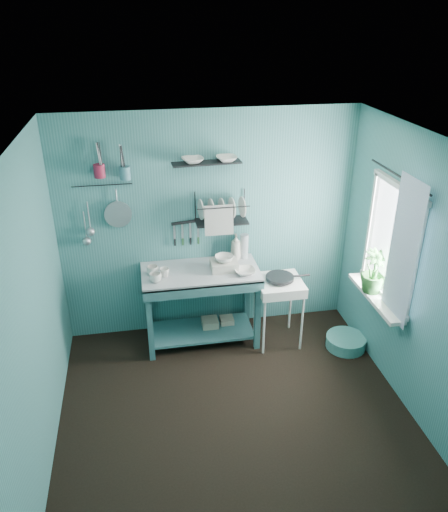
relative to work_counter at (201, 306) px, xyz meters
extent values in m
plane|color=black|center=(0.14, -1.18, -0.44)|extent=(3.20, 3.20, 0.00)
plane|color=silver|center=(0.14, -1.18, 2.06)|extent=(3.20, 3.20, 0.00)
plane|color=#397475|center=(0.14, 0.32, 0.81)|extent=(3.20, 0.00, 3.20)
plane|color=#397475|center=(0.14, -2.68, 0.81)|extent=(3.20, 0.00, 3.20)
plane|color=#397475|center=(-1.46, -1.18, 0.81)|extent=(0.00, 3.00, 3.00)
plane|color=#397475|center=(1.74, -1.18, 0.81)|extent=(0.00, 3.00, 3.00)
cube|color=#2F5F63|center=(0.00, 0.00, 0.00)|extent=(1.32, 0.79, 0.88)
imported|color=silver|center=(-0.48, -0.16, 0.49)|extent=(0.12, 0.12, 0.10)
imported|color=silver|center=(-0.38, -0.06, 0.49)|extent=(0.14, 0.14, 0.09)
imported|color=silver|center=(-0.50, 0.00, 0.49)|extent=(0.17, 0.17, 0.10)
cube|color=#BAB6AA|center=(0.25, -0.02, 0.49)|extent=(0.28, 0.22, 0.10)
imported|color=silver|center=(0.25, -0.02, 0.57)|extent=(0.20, 0.19, 0.06)
imported|color=#BAB6AA|center=(0.42, 0.20, 0.59)|extent=(0.11, 0.12, 0.30)
cylinder|color=#A0A9B2|center=(0.52, 0.22, 0.58)|extent=(0.09, 0.09, 0.28)
imported|color=silver|center=(0.45, -0.15, 0.47)|extent=(0.22, 0.22, 0.05)
cube|color=white|center=(0.83, -0.16, -0.06)|extent=(0.52, 0.52, 0.77)
cylinder|color=black|center=(0.83, -0.16, 0.36)|extent=(0.30, 0.30, 0.03)
cube|color=black|center=(-0.11, 0.29, 0.89)|extent=(0.32, 0.07, 0.03)
cube|color=black|center=(0.26, 0.19, 1.06)|extent=(0.56, 0.27, 0.32)
cube|color=black|center=(0.11, 0.22, 1.54)|extent=(0.71, 0.22, 0.02)
imported|color=silver|center=(-0.02, 0.22, 1.59)|extent=(0.24, 0.24, 0.05)
imported|color=silver|center=(0.32, 0.22, 1.65)|extent=(0.21, 0.21, 0.05)
cylinder|color=maroon|center=(-0.94, 0.24, 1.51)|extent=(0.11, 0.11, 0.13)
cylinder|color=teal|center=(-0.70, 0.24, 1.48)|extent=(0.11, 0.11, 0.13)
cylinder|color=#AFB0B7|center=(-0.81, 0.27, 1.03)|extent=(0.28, 0.03, 0.28)
cylinder|color=#AFB0B7|center=(-1.10, 0.28, 1.03)|extent=(0.01, 0.01, 0.30)
cylinder|color=#AFB0B7|center=(-1.15, 0.28, 0.93)|extent=(0.01, 0.01, 0.30)
cylinder|color=black|center=(-0.93, 0.29, 1.35)|extent=(0.60, 0.01, 0.01)
plane|color=white|center=(1.73, -0.73, 0.96)|extent=(0.00, 1.10, 1.10)
cube|color=white|center=(1.64, -0.73, 0.37)|extent=(0.16, 0.95, 0.04)
plane|color=white|center=(1.66, -1.03, 1.01)|extent=(0.00, 1.35, 1.35)
cylinder|color=black|center=(1.68, -0.73, 1.61)|extent=(0.02, 1.05, 0.02)
imported|color=#266128|center=(1.64, -0.64, 0.61)|extent=(0.32, 0.32, 0.45)
cube|color=gray|center=(0.10, 0.05, -0.33)|extent=(0.18, 0.18, 0.22)
cube|color=gray|center=(0.30, 0.08, -0.34)|extent=(0.15, 0.15, 0.20)
cylinder|color=teal|center=(1.55, -0.43, -0.38)|extent=(0.44, 0.44, 0.13)
camera|label=1|loc=(-0.58, -4.63, 2.93)|focal=35.00mm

